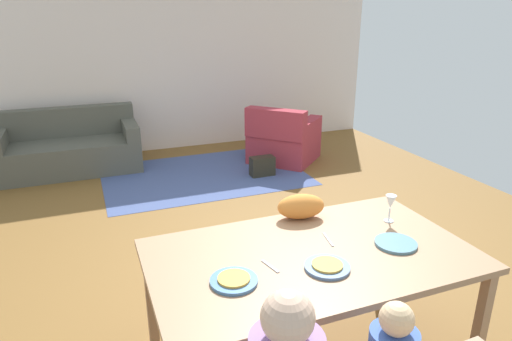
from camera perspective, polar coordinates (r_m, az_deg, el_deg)
name	(u,v)px	position (r m, az deg, el deg)	size (l,w,h in m)	color
ground_plane	(245,235)	(4.48, -1.40, -8.21)	(6.61, 6.39, 0.02)	brown
back_wall	(171,61)	(7.14, -10.72, 13.45)	(6.61, 0.10, 2.70)	silver
dining_table	(311,262)	(2.70, 6.98, -11.47)	(1.87, 1.08, 0.76)	#A17857
plate_near_man	(234,281)	(2.39, -2.82, -13.78)	(0.25, 0.25, 0.02)	teal
pizza_near_man	(234,278)	(2.38, -2.83, -13.48)	(0.17, 0.17, 0.01)	gold
plate_near_child	(327,267)	(2.53, 9.00, -11.98)	(0.25, 0.25, 0.02)	#5071A0
pizza_near_child	(327,265)	(2.52, 9.02, -11.69)	(0.17, 0.17, 0.01)	gold
plate_near_woman	(396,243)	(2.85, 17.29, -8.81)	(0.25, 0.25, 0.02)	teal
wine_glass	(391,203)	(3.09, 16.68, -3.95)	(0.07, 0.07, 0.19)	silver
fork	(270,266)	(2.52, 1.82, -12.01)	(0.02, 0.15, 0.01)	silver
knife	(328,239)	(2.82, 9.13, -8.62)	(0.01, 0.17, 0.01)	silver
cat	(301,206)	(3.04, 5.71, -4.55)	(0.32, 0.16, 0.17)	orange
area_rug	(204,175)	(6.06, -6.60, -0.52)	(2.60, 1.80, 0.01)	#455588
couch	(69,149)	(6.62, -22.58, 2.54)	(1.81, 0.86, 0.82)	#525247
armchair	(283,140)	(6.51, 3.44, 3.91)	(1.21, 1.21, 0.82)	#A2313C
handbag	(262,166)	(5.96, 0.80, 0.55)	(0.32, 0.16, 0.26)	#2B281D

